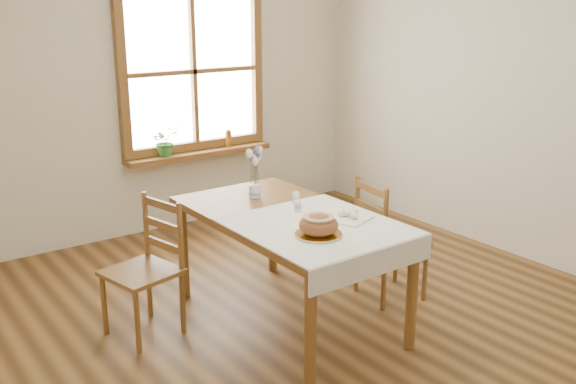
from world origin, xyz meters
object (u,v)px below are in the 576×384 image
Objects in this scene: chair_left at (141,270)px; chair_right at (392,239)px; dining_table at (288,227)px; bread_plate at (318,235)px; flower_vase at (255,192)px.

chair_right reaches higher than chair_left.
chair_left is (-0.85, 0.40, -0.23)m from dining_table.
flower_vase reaches higher than bread_plate.
chair_left is at bearing 131.63° from bread_plate.
chair_left is at bearing 82.26° from chair_right.
flower_vase is (-0.80, 0.55, 0.35)m from chair_right.
flower_vase is at bearing 65.34° from chair_right.
bread_plate reaches higher than dining_table.
bread_plate is at bearing -98.25° from flower_vase.
chair_left reaches higher than bread_plate.
chair_right is at bearing 18.71° from bread_plate.
bread_plate is (-0.10, -0.44, 0.10)m from dining_table.
flower_vase is at bearing 81.75° from bread_plate.
flower_vase is at bearing 78.47° from chair_left.
flower_vase is (0.88, 0.02, 0.36)m from chair_left.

